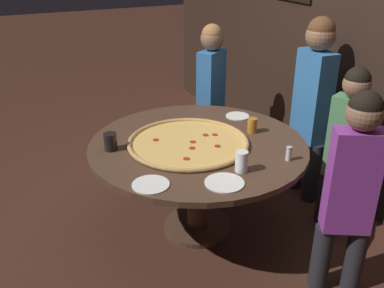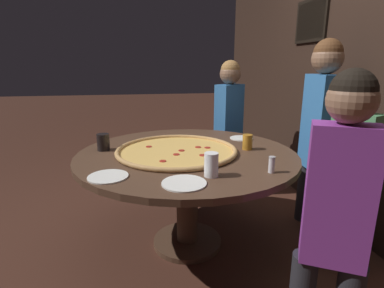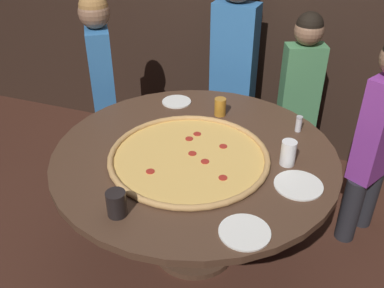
% 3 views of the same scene
% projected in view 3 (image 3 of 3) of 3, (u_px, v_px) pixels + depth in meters
% --- Properties ---
extents(ground_plane, '(24.00, 24.00, 0.00)m').
position_uv_depth(ground_plane, '(194.00, 248.00, 2.73)').
color(ground_plane, '#422319').
extents(dining_table, '(1.55, 1.55, 0.74)m').
position_uv_depth(dining_table, '(195.00, 171.00, 2.40)').
color(dining_table, '#4C3323').
rests_on(dining_table, ground_plane).
extents(giant_pizza, '(0.86, 0.86, 0.03)m').
position_uv_depth(giant_pizza, '(189.00, 157.00, 2.27)').
color(giant_pizza, '#EAB75B').
rests_on(giant_pizza, dining_table).
extents(drink_cup_centre_back, '(0.07, 0.07, 0.11)m').
position_uv_depth(drink_cup_centre_back, '(220.00, 107.00, 2.65)').
color(drink_cup_centre_back, '#BC7A23').
rests_on(drink_cup_centre_back, dining_table).
extents(drink_cup_front_edge, '(0.08, 0.08, 0.14)m').
position_uv_depth(drink_cup_front_edge, '(288.00, 153.00, 2.20)').
color(drink_cup_front_edge, white).
rests_on(drink_cup_front_edge, dining_table).
extents(drink_cup_near_left, '(0.09, 0.09, 0.12)m').
position_uv_depth(drink_cup_near_left, '(116.00, 204.00, 1.88)').
color(drink_cup_near_left, black).
rests_on(drink_cup_near_left, dining_table).
extents(white_plate_far_back, '(0.24, 0.24, 0.01)m').
position_uv_depth(white_plate_far_back, '(298.00, 185.00, 2.08)').
color(white_plate_far_back, white).
rests_on(white_plate_far_back, dining_table).
extents(white_plate_beside_cup, '(0.22, 0.22, 0.01)m').
position_uv_depth(white_plate_beside_cup, '(245.00, 232.00, 1.81)').
color(white_plate_beside_cup, white).
rests_on(white_plate_beside_cup, dining_table).
extents(white_plate_left_side, '(0.19, 0.19, 0.01)m').
position_uv_depth(white_plate_left_side, '(177.00, 102.00, 2.82)').
color(white_plate_left_side, white).
rests_on(white_plate_left_side, dining_table).
extents(condiment_shaker, '(0.04, 0.04, 0.10)m').
position_uv_depth(condiment_shaker, '(299.00, 124.00, 2.49)').
color(condiment_shaker, silver).
rests_on(condiment_shaker, dining_table).
extents(diner_far_right, '(0.34, 0.24, 1.28)m').
position_uv_depth(diner_far_right, '(300.00, 91.00, 2.99)').
color(diner_far_right, '#232328').
rests_on(diner_far_right, ground_plane).
extents(diner_side_left, '(0.29, 0.36, 1.39)m').
position_uv_depth(diner_side_left, '(102.00, 79.00, 3.03)').
color(diner_side_left, '#232328').
rests_on(diner_side_left, ground_plane).
extents(diner_side_right, '(0.39, 0.23, 1.53)m').
position_uv_depth(diner_side_right, '(234.00, 58.00, 3.13)').
color(diner_side_right, '#232328').
rests_on(diner_side_right, ground_plane).
extents(diner_centre_back, '(0.27, 0.35, 1.34)m').
position_uv_depth(diner_centre_back, '(379.00, 133.00, 2.47)').
color(diner_centre_back, '#232328').
rests_on(diner_centre_back, ground_plane).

